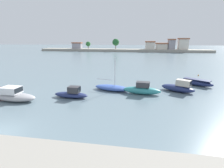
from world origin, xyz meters
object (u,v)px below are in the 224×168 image
(moored_boat_2, at_px, (15,96))
(moored_boat_4, at_px, (112,88))
(moored_boat_6, at_px, (179,87))
(mooring_buoy_1, at_px, (198,75))
(moored_boat_3, at_px, (72,94))
(moored_boat_5, at_px, (142,90))
(moored_boat_7, at_px, (197,82))

(moored_boat_2, distance_m, moored_boat_4, 13.15)
(moored_boat_6, height_order, mooring_buoy_1, moored_boat_6)
(moored_boat_6, relative_size, mooring_buoy_1, 20.67)
(moored_boat_2, height_order, moored_boat_4, moored_boat_4)
(moored_boat_3, relative_size, moored_boat_5, 0.87)
(moored_boat_2, xyz_separation_m, moored_boat_4, (11.36, 6.61, -0.28))
(moored_boat_2, height_order, moored_boat_3, moored_boat_2)
(mooring_buoy_1, bearing_deg, moored_boat_2, -143.81)
(moored_boat_3, relative_size, moored_boat_4, 0.80)
(moored_boat_2, relative_size, moored_boat_4, 0.94)
(moored_boat_5, relative_size, mooring_buoy_1, 21.68)
(moored_boat_5, height_order, moored_boat_7, moored_boat_5)
(moored_boat_2, xyz_separation_m, moored_boat_5, (15.85, 5.48, -0.02))
(moored_boat_3, distance_m, moored_boat_7, 20.54)
(moored_boat_2, bearing_deg, moored_boat_5, 20.73)
(moored_boat_2, distance_m, moored_boat_6, 22.53)
(moored_boat_2, distance_m, mooring_buoy_1, 34.18)
(moored_boat_5, relative_size, moored_boat_6, 1.05)
(moored_boat_3, xyz_separation_m, moored_boat_4, (4.72, 4.27, -0.13))
(moored_boat_3, height_order, moored_boat_7, moored_boat_3)
(moored_boat_5, distance_m, mooring_buoy_1, 18.81)
(moored_boat_4, bearing_deg, moored_boat_7, 33.32)
(moored_boat_5, xyz_separation_m, moored_boat_7, (9.03, 6.29, -0.15))
(moored_boat_6, xyz_separation_m, mooring_buoy_1, (6.37, 12.56, -0.52))
(moored_boat_6, distance_m, mooring_buoy_1, 14.10)
(mooring_buoy_1, bearing_deg, moored_boat_3, -139.57)
(moored_boat_4, xyz_separation_m, mooring_buoy_1, (16.22, 13.56, -0.28))
(moored_boat_3, xyz_separation_m, mooring_buoy_1, (20.93, 17.84, -0.41))
(moored_boat_3, height_order, moored_boat_4, moored_boat_4)
(moored_boat_2, bearing_deg, moored_boat_4, 31.85)
(moored_boat_2, height_order, moored_boat_6, moored_boat_6)
(moored_boat_4, bearing_deg, moored_boat_2, -137.37)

